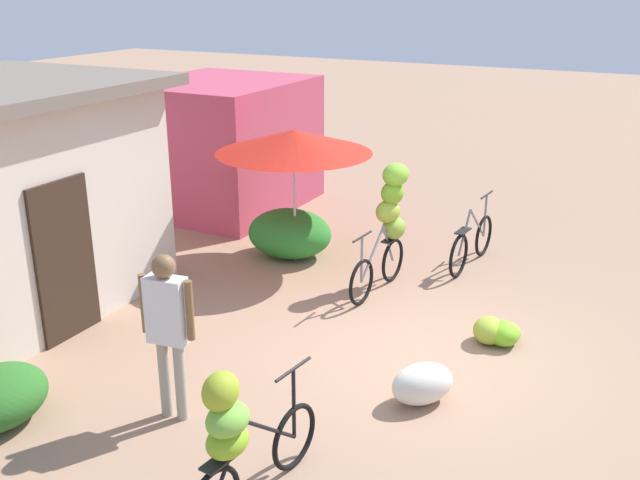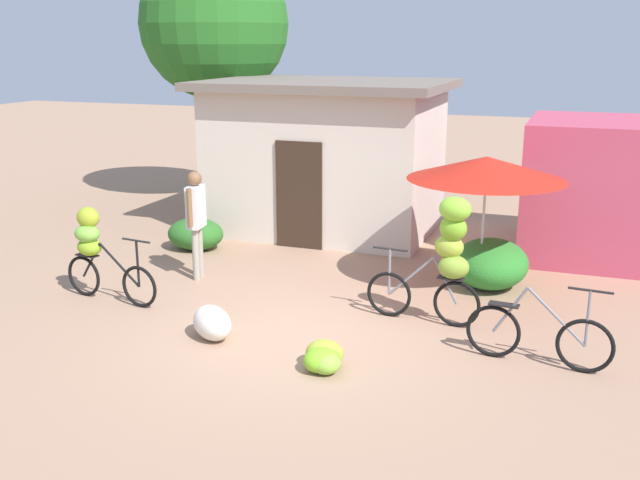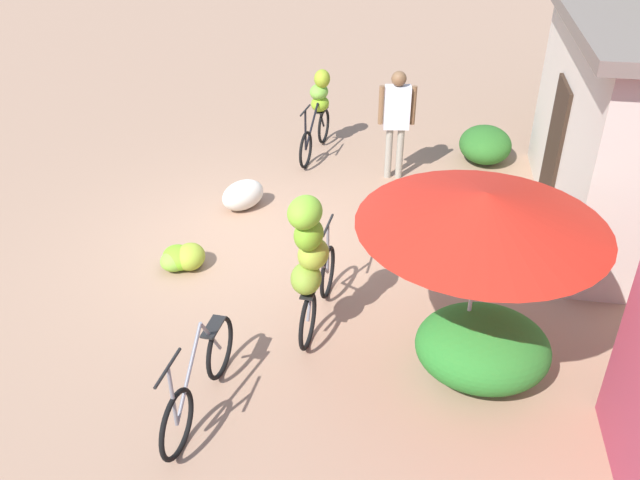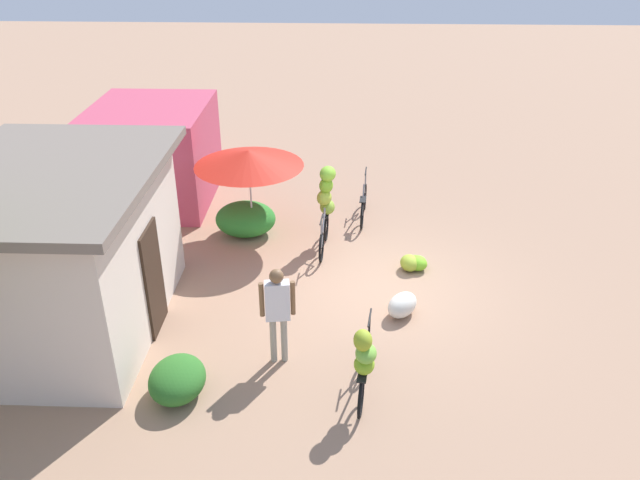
{
  "view_description": "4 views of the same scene",
  "coord_description": "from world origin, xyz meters",
  "views": [
    {
      "loc": [
        -7.39,
        -2.43,
        4.23
      ],
      "look_at": [
        0.01,
        1.35,
        1.23
      ],
      "focal_mm": 40.79,
      "sensor_mm": 36.0,
      "label": 1
    },
    {
      "loc": [
        3.37,
        -8.2,
        3.78
      ],
      "look_at": [
        -0.17,
        1.54,
        0.92
      ],
      "focal_mm": 40.93,
      "sensor_mm": 36.0,
      "label": 2
    },
    {
      "loc": [
        7.57,
        2.17,
        4.94
      ],
      "look_at": [
        1.15,
        1.15,
        0.88
      ],
      "focal_mm": 37.53,
      "sensor_mm": 36.0,
      "label": 3
    },
    {
      "loc": [
        -10.89,
        0.79,
        6.9
      ],
      "look_at": [
        -0.15,
        1.2,
        1.11
      ],
      "focal_mm": 35.92,
      "sensor_mm": 36.0,
      "label": 4
    }
  ],
  "objects": [
    {
      "name": "produce_sack",
      "position": [
        -0.98,
        -0.36,
        0.22
      ],
      "size": [
        0.82,
        0.77,
        0.44
      ],
      "primitive_type": "ellipsoid",
      "rotation": [
        0.0,
        0.0,
        2.49
      ],
      "color": "silver",
      "rests_on": "ground"
    },
    {
      "name": "bicycle_near_pile",
      "position": [
        1.76,
        1.14,
        1.06
      ],
      "size": [
        1.62,
        0.48,
        1.81
      ],
      "color": "black",
      "rests_on": "ground"
    },
    {
      "name": "person_vendor",
      "position": [
        -2.38,
        1.79,
        1.1
      ],
      "size": [
        0.25,
        0.58,
        1.77
      ],
      "color": "gray",
      "rests_on": "ground"
    },
    {
      "name": "market_umbrella",
      "position": [
        2.02,
        2.82,
        1.92
      ],
      "size": [
        2.39,
        2.39,
        2.09
      ],
      "color": "beige",
      "rests_on": "ground"
    },
    {
      "name": "shop_pink",
      "position": [
        4.03,
        5.53,
        1.21
      ],
      "size": [
        3.2,
        2.8,
        2.43
      ],
      "primitive_type": "cube",
      "color": "#BC435D",
      "rests_on": "ground"
    },
    {
      "name": "bicycle_leftmost",
      "position": [
        -3.31,
        0.41,
        0.8
      ],
      "size": [
        1.7,
        0.37,
        1.4
      ],
      "color": "black",
      "rests_on": "ground"
    },
    {
      "name": "hedge_bush_front_right",
      "position": [
        2.15,
        2.99,
        0.38
      ],
      "size": [
        1.17,
        1.37,
        0.77
      ],
      "primitive_type": "ellipsoid",
      "color": "#2B7D2B",
      "rests_on": "ground"
    },
    {
      "name": "bicycle_center_loaded",
      "position": [
        3.06,
        0.27,
        0.37
      ],
      "size": [
        1.73,
        0.22,
        1.03
      ],
      "color": "black",
      "rests_on": "ground"
    },
    {
      "name": "ground_plane",
      "position": [
        0.0,
        0.0,
        0.0
      ],
      "size": [
        60.0,
        60.0,
        0.0
      ],
      "primitive_type": "plane",
      "color": "#A27C62"
    },
    {
      "name": "tree_behind_building",
      "position": [
        -4.8,
        7.22,
        4.09
      ],
      "size": [
        3.4,
        3.4,
        5.82
      ],
      "color": "brown",
      "rests_on": "ground"
    },
    {
      "name": "building_low",
      "position": [
        -1.5,
        5.6,
        1.52
      ],
      "size": [
        4.75,
        3.55,
        3.0
      ],
      "color": "beige",
      "rests_on": "ground"
    },
    {
      "name": "banana_pile_on_ground",
      "position": [
        0.7,
        -0.74,
        0.15
      ],
      "size": [
        0.62,
        0.68,
        0.32
      ],
      "color": "#75C124",
      "rests_on": "ground"
    },
    {
      "name": "hedge_bush_front_left",
      "position": [
        -3.27,
        3.3,
        0.29
      ],
      "size": [
        1.07,
        0.88,
        0.58
      ],
      "primitive_type": "ellipsoid",
      "color": "#2B6824",
      "rests_on": "ground"
    }
  ]
}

